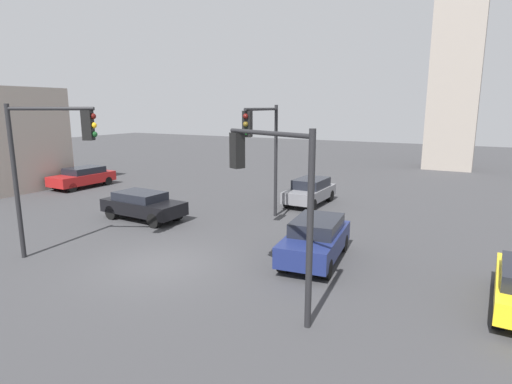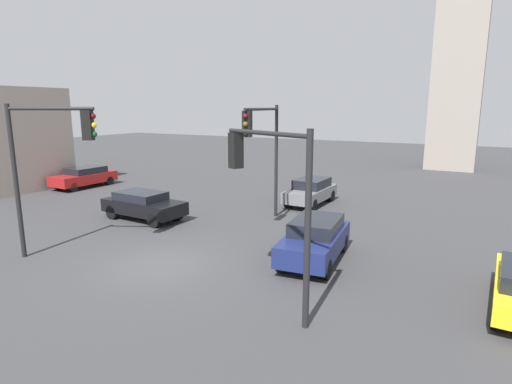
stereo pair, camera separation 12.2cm
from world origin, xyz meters
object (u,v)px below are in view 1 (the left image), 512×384
at_px(traffic_light_1, 269,179).
at_px(car_3, 143,205).
at_px(traffic_light_0, 263,139).
at_px(car_4, 310,191).
at_px(car_5, 316,239).
at_px(car_1, 83,177).
at_px(traffic_light_2, 50,150).

relative_size(traffic_light_1, car_3, 1.16).
distance_m(traffic_light_0, car_4, 6.05).
xyz_separation_m(traffic_light_0, car_5, (3.57, -2.89, -3.15)).
xyz_separation_m(car_1, car_3, (9.36, -4.24, 0.02)).
bearing_deg(car_1, traffic_light_2, 48.81).
distance_m(traffic_light_0, car_3, 6.67).
bearing_deg(car_5, car_3, -103.63).
distance_m(traffic_light_0, traffic_light_1, 7.58).
height_order(traffic_light_0, traffic_light_1, traffic_light_0).
height_order(car_3, car_4, car_4).
bearing_deg(car_3, traffic_light_2, -76.29).
xyz_separation_m(traffic_light_1, traffic_light_2, (-8.19, -0.36, 0.39)).
distance_m(traffic_light_1, car_1, 20.90).
distance_m(car_4, car_5, 8.68).
relative_size(traffic_light_1, car_1, 1.15).
bearing_deg(traffic_light_0, traffic_light_1, 18.88).
bearing_deg(traffic_light_0, car_1, -109.31).
height_order(traffic_light_1, car_5, traffic_light_1).
distance_m(car_1, car_5, 19.30).
bearing_deg(car_5, car_1, -112.58).
distance_m(traffic_light_2, car_5, 9.63).
bearing_deg(car_3, car_4, 52.19).
bearing_deg(car_3, traffic_light_1, -25.46).
bearing_deg(traffic_light_0, car_4, 167.45).
relative_size(car_1, car_4, 1.07).
xyz_separation_m(traffic_light_0, car_4, (0.25, 5.13, -3.19)).
bearing_deg(car_4, car_1, -78.94).
bearing_deg(car_5, car_4, -163.81).
bearing_deg(car_1, car_4, 101.07).
xyz_separation_m(traffic_light_0, car_1, (-14.95, 2.53, -3.22)).
relative_size(traffic_light_0, car_4, 1.37).
xyz_separation_m(traffic_light_2, car_5, (8.14, 4.11, -3.10)).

